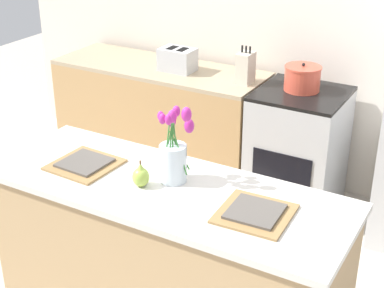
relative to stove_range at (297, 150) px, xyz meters
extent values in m
cube|color=silver|center=(-0.10, 0.40, 0.91)|extent=(5.20, 0.08, 2.70)
cube|color=tan|center=(-0.10, -1.60, -0.01)|extent=(1.76, 0.62, 0.86)
cube|color=beige|center=(-0.10, -1.60, 0.44)|extent=(1.80, 0.66, 0.03)
cube|color=tan|center=(-1.16, 0.00, -0.01)|extent=(1.68, 0.60, 0.85)
cube|color=tan|center=(-1.16, 0.00, 0.43)|extent=(1.68, 0.60, 0.03)
cube|color=#B2B5B7|center=(0.00, 0.00, -0.01)|extent=(0.60, 0.60, 0.86)
cube|color=black|center=(0.00, 0.00, 0.43)|extent=(0.60, 0.60, 0.02)
cube|color=black|center=(0.00, -0.30, -0.04)|extent=(0.42, 0.01, 0.28)
cylinder|color=silver|center=(-0.10, -1.53, 0.55)|extent=(0.13, 0.13, 0.19)
cylinder|color=#3D8438|center=(-0.07, -1.54, 0.66)|extent=(0.11, 0.02, 0.29)
ellipsoid|color=#B22889|center=(-0.02, -1.54, 0.82)|extent=(0.05, 0.05, 0.07)
cylinder|color=#3D8438|center=(-0.07, -1.52, 0.62)|extent=(0.08, 0.06, 0.21)
ellipsoid|color=#B22889|center=(-0.04, -1.49, 0.74)|extent=(0.05, 0.05, 0.07)
cylinder|color=#3D8438|center=(-0.10, -1.51, 0.64)|extent=(0.02, 0.06, 0.28)
ellipsoid|color=#B22889|center=(-0.11, -1.48, 0.80)|extent=(0.04, 0.04, 0.06)
cylinder|color=#3D8438|center=(-0.12, -1.51, 0.62)|extent=(0.04, 0.06, 0.22)
ellipsoid|color=#B22889|center=(-0.14, -1.48, 0.75)|extent=(0.04, 0.04, 0.07)
cylinder|color=#3D8438|center=(-0.13, -1.53, 0.64)|extent=(0.08, 0.01, 0.26)
ellipsoid|color=#B22889|center=(-0.17, -1.53, 0.78)|extent=(0.03, 0.03, 0.05)
cylinder|color=#3D8438|center=(-0.12, -1.56, 0.64)|extent=(0.03, 0.04, 0.27)
ellipsoid|color=#B22889|center=(-0.13, -1.58, 0.79)|extent=(0.03, 0.03, 0.05)
cylinder|color=#3D8438|center=(-0.10, -1.55, 0.64)|extent=(0.02, 0.06, 0.27)
ellipsoid|color=#B22889|center=(-0.09, -1.58, 0.80)|extent=(0.04, 0.04, 0.05)
cylinder|color=#3D8438|center=(-0.09, -1.55, 0.65)|extent=(0.03, 0.05, 0.28)
ellipsoid|color=#B22889|center=(-0.08, -1.57, 0.81)|extent=(0.04, 0.04, 0.06)
ellipsoid|color=#9EBC47|center=(-0.21, -1.65, 0.50)|extent=(0.08, 0.08, 0.09)
cone|color=#9EBC47|center=(-0.21, -1.65, 0.56)|extent=(0.05, 0.05, 0.04)
cylinder|color=brown|center=(-0.21, -1.65, 0.58)|extent=(0.01, 0.01, 0.02)
cube|color=olive|center=(-0.57, -1.62, 0.46)|extent=(0.33, 0.33, 0.01)
cube|color=#514C47|center=(-0.57, -1.62, 0.48)|extent=(0.23, 0.23, 0.01)
cube|color=olive|center=(0.37, -1.62, 0.46)|extent=(0.33, 0.33, 0.01)
cube|color=#514C47|center=(0.37, -1.62, 0.48)|extent=(0.23, 0.23, 0.01)
cube|color=#B7BABC|center=(-0.98, -0.02, 0.53)|extent=(0.26, 0.18, 0.17)
cube|color=black|center=(-1.03, -0.02, 0.61)|extent=(0.05, 0.11, 0.01)
cube|color=black|center=(-0.94, -0.02, 0.61)|extent=(0.05, 0.11, 0.01)
cube|color=black|center=(-1.12, -0.02, 0.55)|extent=(0.02, 0.02, 0.02)
cylinder|color=#CC4C38|center=(-0.02, 0.03, 0.52)|extent=(0.25, 0.25, 0.16)
cylinder|color=#CC4C38|center=(-0.02, 0.03, 0.61)|extent=(0.25, 0.25, 0.01)
sphere|color=black|center=(-0.02, 0.03, 0.62)|extent=(0.02, 0.02, 0.02)
cube|color=beige|center=(-0.42, -0.02, 0.55)|extent=(0.10, 0.14, 0.22)
cylinder|color=black|center=(-0.45, -0.02, 0.69)|extent=(0.01, 0.01, 0.05)
cylinder|color=black|center=(-0.42, -0.02, 0.69)|extent=(0.01, 0.01, 0.05)
cylinder|color=black|center=(-0.39, -0.02, 0.69)|extent=(0.01, 0.01, 0.05)
camera|label=1|loc=(1.22, -3.66, 1.84)|focal=55.00mm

